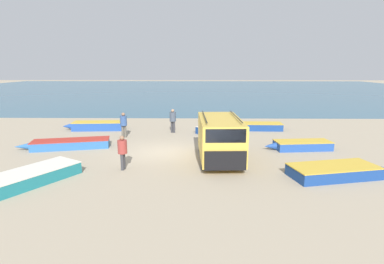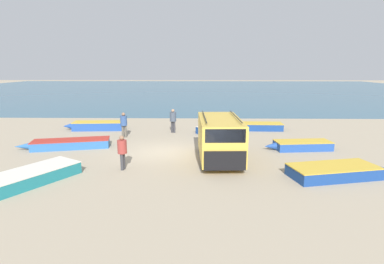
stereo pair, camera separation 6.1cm
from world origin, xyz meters
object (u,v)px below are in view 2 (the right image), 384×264
object	(u,v)px
fishing_rowboat_5	(301,145)
fisherman_2	(122,149)
fishing_rowboat_1	(68,144)
fishing_rowboat_3	(336,171)
fishing_rowboat_6	(258,126)
parked_van	(220,138)
fishing_rowboat_2	(31,176)
fishing_rowboat_4	(215,132)
fishing_rowboat_0	(97,126)
fisherman_0	(124,123)
fisherman_1	(173,119)

from	to	relation	value
fishing_rowboat_5	fisherman_2	distance (m)	10.74
fishing_rowboat_1	fishing_rowboat_3	size ratio (longest dim) A/B	1.13
fishing_rowboat_6	fisherman_2	size ratio (longest dim) A/B	2.45
parked_van	fishing_rowboat_5	distance (m)	5.71
fishing_rowboat_3	fisherman_2	distance (m)	10.09
fishing_rowboat_1	fisherman_2	distance (m)	5.94
fishing_rowboat_1	fishing_rowboat_2	distance (m)	5.74
fishing_rowboat_2	fishing_rowboat_4	bearing A→B (deg)	168.68
fishing_rowboat_3	fisherman_2	bearing A→B (deg)	162.91
fishing_rowboat_0	fisherman_0	world-z (taller)	fisherman_0
fishing_rowboat_2	fishing_rowboat_3	world-z (taller)	fishing_rowboat_2
fishing_rowboat_3	fisherman_1	xyz separation A→B (m)	(-8.25, 9.39, 0.82)
fishing_rowboat_6	fisherman_2	distance (m)	13.02
fishing_rowboat_4	fisherman_0	xyz separation A→B (m)	(-6.56, -0.51, 0.80)
fishing_rowboat_1	fishing_rowboat_6	bearing A→B (deg)	-168.56
parked_van	fisherman_0	world-z (taller)	parked_van
fisherman_0	fisherman_2	xyz separation A→B (m)	(1.61, -6.89, -0.05)
parked_van	fishing_rowboat_2	bearing A→B (deg)	-70.51
fishing_rowboat_0	fisherman_1	bearing A→B (deg)	167.46
fishing_rowboat_0	fisherman_2	distance (m)	10.55
fisherman_0	fisherman_1	xyz separation A→B (m)	(3.38, 1.68, 0.02)
fishing_rowboat_5	fishing_rowboat_0	bearing A→B (deg)	-27.13
fishing_rowboat_5	fisherman_1	distance (m)	9.49
fisherman_1	fishing_rowboat_4	bearing A→B (deg)	-90.21
fishing_rowboat_4	fishing_rowboat_6	size ratio (longest dim) A/B	0.90
fishing_rowboat_1	fishing_rowboat_2	bearing A→B (deg)	85.03
fisherman_0	fishing_rowboat_1	bearing A→B (deg)	125.70
fishing_rowboat_1	fishing_rowboat_4	bearing A→B (deg)	-172.43
fishing_rowboat_6	fisherman_2	bearing A→B (deg)	50.38
fishing_rowboat_2	fishing_rowboat_3	bearing A→B (deg)	125.67
fishing_rowboat_3	fisherman_1	size ratio (longest dim) A/B	2.71
fishing_rowboat_3	fisherman_1	bearing A→B (deg)	118.89
fishing_rowboat_3	fishing_rowboat_5	world-z (taller)	fishing_rowboat_3
fishing_rowboat_2	fisherman_2	distance (m)	4.08
parked_van	fishing_rowboat_0	distance (m)	12.28
parked_van	fishing_rowboat_3	world-z (taller)	parked_van
parked_van	fishing_rowboat_3	size ratio (longest dim) A/B	0.99
fishing_rowboat_4	fisherman_2	size ratio (longest dim) A/B	2.22
fisherman_0	fisherman_1	bearing A→B (deg)	-74.64
parked_van	fishing_rowboat_1	size ratio (longest dim) A/B	0.88
fishing_rowboat_3	fisherman_0	size ratio (longest dim) A/B	2.75
fisherman_2	fisherman_1	bearing A→B (deg)	90.69
fishing_rowboat_4	fisherman_1	world-z (taller)	fisherman_1
parked_van	fishing_rowboat_2	size ratio (longest dim) A/B	1.11
fisherman_1	fishing_rowboat_2	bearing A→B (deg)	172.52
fishing_rowboat_1	fishing_rowboat_2	size ratio (longest dim) A/B	1.27
parked_van	fishing_rowboat_6	world-z (taller)	parked_van
fisherman_1	fisherman_2	xyz separation A→B (m)	(-1.78, -8.57, -0.07)
fishing_rowboat_2	fisherman_2	size ratio (longest dim) A/B	2.58
fishing_rowboat_0	fishing_rowboat_4	world-z (taller)	fishing_rowboat_0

